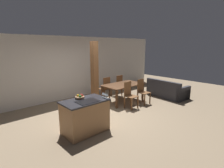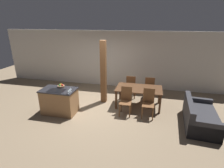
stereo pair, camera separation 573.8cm
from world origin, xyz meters
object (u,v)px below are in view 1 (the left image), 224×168
dining_chair_near_right (142,91)px  couch (167,91)px  wine_glass_near (107,95)px  kitchen_island (85,116)px  dining_chair_near_left (130,95)px  dining_chair_far_right (118,85)px  dining_table (123,86)px  fruit_bowl (80,97)px  timber_post (95,76)px  wine_glass_far (103,93)px  wine_glass_middle (105,94)px  dining_chair_far_left (105,88)px

dining_chair_near_right → couch: dining_chair_near_right is taller
wine_glass_near → couch: wine_glass_near is taller
kitchen_island → couch: (4.67, 0.26, -0.18)m
dining_chair_near_left → dining_chair_far_right: size_ratio=1.00×
dining_chair_far_right → couch: dining_chair_far_right is taller
dining_table → dining_chair_far_right: dining_chair_far_right is taller
wine_glass_near → dining_chair_near_left: wine_glass_near is taller
dining_chair_near_right → dining_table: bearing=118.4°
fruit_bowl → kitchen_island: bearing=-88.8°
dining_chair_near_left → timber_post: 1.48m
wine_glass_far → dining_chair_near_left: wine_glass_far is taller
fruit_bowl → wine_glass_far: bearing=-33.0°
kitchen_island → dining_chair_near_left: (2.30, 0.44, 0.06)m
couch → timber_post: 3.65m
wine_glass_far → dining_table: wine_glass_far is taller
dining_chair_near_left → wine_glass_near: bearing=-157.4°
dining_chair_far_right → kitchen_island: bearing=31.2°
wine_glass_near → wine_glass_far: bearing=90.0°
couch → wine_glass_middle: bearing=100.8°
dining_chair_far_right → couch: size_ratio=0.55×
dining_chair_near_right → kitchen_island: bearing=-171.8°
wine_glass_far → dining_chair_far_right: (2.54, 1.99, -0.50)m
kitchen_island → wine_glass_near: size_ratio=8.15×
timber_post → fruit_bowl: bearing=-141.6°
fruit_bowl → dining_chair_near_left: bearing=5.6°
fruit_bowl → wine_glass_middle: (0.53, -0.43, 0.07)m
dining_table → couch: bearing=-24.2°
dining_chair_near_right → wine_glass_near: bearing=-163.8°
dining_chair_near_left → dining_table: bearing=61.6°
wine_glass_middle → dining_chair_far_left: wine_glass_middle is taller
kitchen_island → wine_glass_far: (0.53, -0.13, 0.56)m
dining_chair_near_left → dining_chair_far_right: 1.62m
kitchen_island → wine_glass_middle: 0.80m
kitchen_island → fruit_bowl: fruit_bowl is taller
kitchen_island → wine_glass_far: bearing=-13.6°
dining_chair_far_left → couch: bearing=145.9°
wine_glass_far → dining_table: bearing=30.6°
dining_table → dining_chair_near_right: bearing=-61.6°
kitchen_island → dining_chair_near_right: size_ratio=1.21×
couch → dining_chair_near_left: bearing=89.9°
dining_table → dining_chair_far_left: (-0.38, 0.71, -0.13)m
kitchen_island → couch: kitchen_island is taller
dining_chair_near_right → dining_chair_far_right: bearing=90.0°
couch → timber_post: (-3.39, 0.98, 0.95)m
wine_glass_near → dining_chair_near_left: bearing=22.6°
kitchen_island → dining_chair_far_right: (3.07, 1.86, 0.06)m
wine_glass_near → dining_chair_near_left: 1.99m
kitchen_island → dining_table: bearing=23.2°
dining_table → couch: (1.99, -0.89, -0.37)m
dining_chair_near_right → dining_chair_far_left: (-0.77, 1.42, 0.00)m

